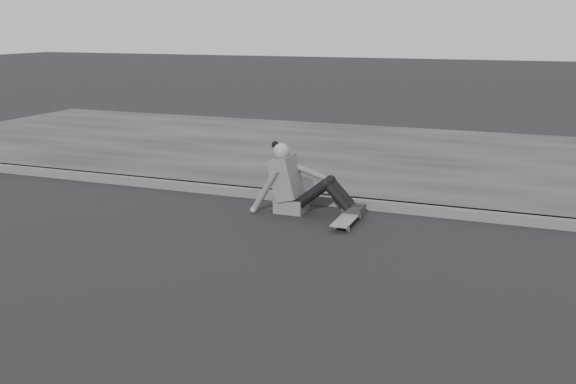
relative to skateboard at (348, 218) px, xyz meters
The scene contains 3 objects.
sidewalk 4.54m from the skateboard, 55.36° to the left, with size 24.00×6.00×0.12m, color #323232.
skateboard is the anchor object (origin of this frame).
seated_woman 0.83m from the skateboard, 161.47° to the left, with size 1.38×0.46×0.88m.
Camera 1 is at (-0.68, -5.07, 2.26)m, focal length 40.00 mm.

